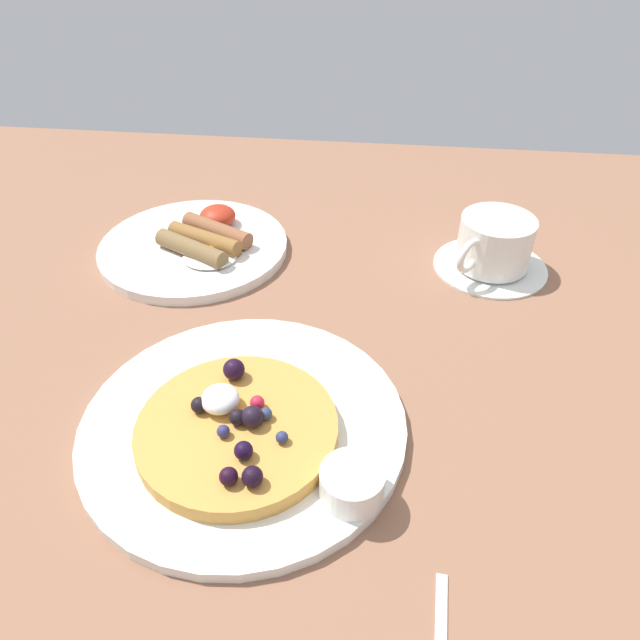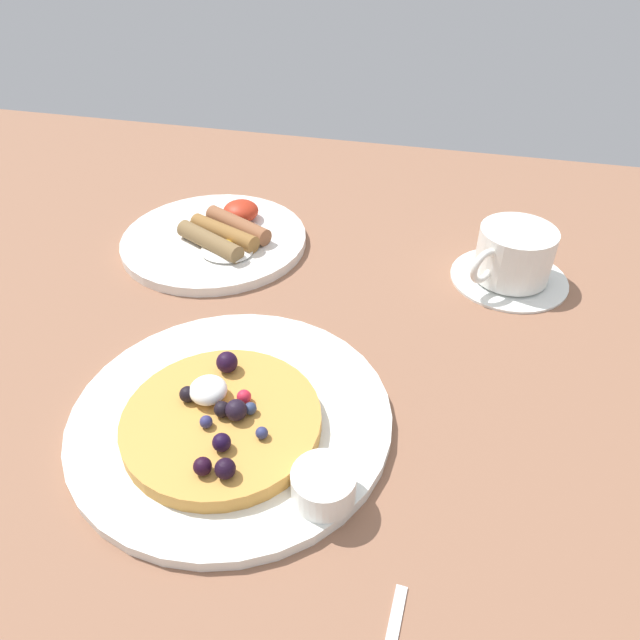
# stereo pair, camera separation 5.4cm
# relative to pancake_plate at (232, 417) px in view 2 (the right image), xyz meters

# --- Properties ---
(ground_plane) EXTENTS (1.71, 1.19, 0.03)m
(ground_plane) POSITION_rel_pancake_plate_xyz_m (0.01, 0.09, -0.02)
(ground_plane) COLOR #885D45
(pancake_plate) EXTENTS (0.29, 0.29, 0.01)m
(pancake_plate) POSITION_rel_pancake_plate_xyz_m (0.00, 0.00, 0.00)
(pancake_plate) COLOR white
(pancake_plate) RESTS_ON ground_plane
(pancake_with_berries) EXTENTS (0.17, 0.17, 0.04)m
(pancake_with_berries) POSITION_rel_pancake_plate_xyz_m (-0.00, -0.02, 0.02)
(pancake_with_berries) COLOR gold
(pancake_with_berries) RESTS_ON pancake_plate
(syrup_ramekin) EXTENTS (0.05, 0.05, 0.03)m
(syrup_ramekin) POSITION_rel_pancake_plate_xyz_m (0.10, -0.07, 0.02)
(syrup_ramekin) COLOR white
(syrup_ramekin) RESTS_ON pancake_plate
(breakfast_plate) EXTENTS (0.24, 0.24, 0.01)m
(breakfast_plate) POSITION_rel_pancake_plate_xyz_m (-0.13, 0.29, 0.00)
(breakfast_plate) COLOR white
(breakfast_plate) RESTS_ON ground_plane
(fried_breakfast) EXTENTS (0.12, 0.14, 0.03)m
(fried_breakfast) POSITION_rel_pancake_plate_xyz_m (-0.11, 0.29, 0.02)
(fried_breakfast) COLOR brown
(fried_breakfast) RESTS_ON breakfast_plate
(coffee_saucer) EXTENTS (0.14, 0.14, 0.01)m
(coffee_saucer) POSITION_rel_pancake_plate_xyz_m (0.25, 0.29, -0.00)
(coffee_saucer) COLOR white
(coffee_saucer) RESTS_ON ground_plane
(coffee_cup) EXTENTS (0.10, 0.11, 0.06)m
(coffee_cup) POSITION_rel_pancake_plate_xyz_m (0.24, 0.29, 0.03)
(coffee_cup) COLOR white
(coffee_cup) RESTS_ON coffee_saucer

